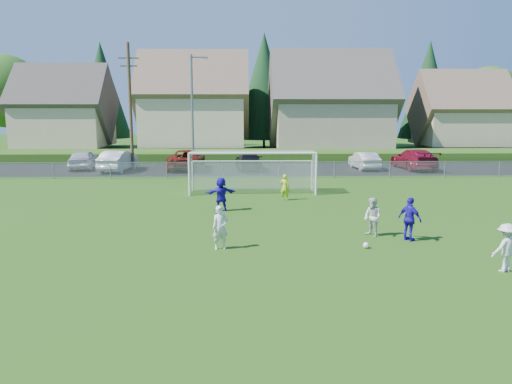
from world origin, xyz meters
TOP-DOWN VIEW (x-y plane):
  - ground at (0.00, 0.00)m, footprint 160.00×160.00m
  - asphalt_lot at (0.00, 27.50)m, footprint 60.00×60.00m
  - grass_embankment at (0.00, 35.00)m, footprint 70.00×6.00m
  - soccer_ball at (3.89, 3.99)m, footprint 0.22×0.22m
  - player_white_a at (-1.38, 4.04)m, footprint 0.66×0.53m
  - player_white_b at (4.53, 5.68)m, footprint 0.86×0.93m
  - player_white_c at (7.56, 1.33)m, footprint 1.12×0.86m
  - player_blue_a at (5.78, 5.00)m, footprint 0.92×1.04m
  - player_blue_b at (-1.65, 10.72)m, footprint 1.64×0.95m
  - goalkeeper at (1.72, 13.50)m, footprint 0.60×0.47m
  - car_a at (-13.65, 27.71)m, footprint 2.35×4.84m
  - car_b at (-10.50, 26.39)m, footprint 2.28×5.12m
  - car_c at (-5.18, 27.21)m, footprint 2.72×5.84m
  - car_d at (-0.12, 26.77)m, footprint 2.29×4.93m
  - car_f at (9.35, 27.03)m, footprint 1.81×4.39m
  - car_g at (13.42, 26.90)m, footprint 2.66×5.80m
  - soccer_goal at (0.00, 16.05)m, footprint 7.42×1.90m
  - chainlink_fence at (0.00, 22.00)m, footprint 52.06×0.06m
  - streetlight at (-4.45, 26.00)m, footprint 1.38×0.18m
  - utility_pole at (-9.50, 27.00)m, footprint 1.60×0.26m
  - houses_row at (1.97, 42.46)m, footprint 53.90×11.45m
  - tree_row at (1.04, 48.74)m, footprint 65.98×12.36m

SIDE VIEW (x-z plane):
  - ground at x=0.00m, z-range 0.00..0.00m
  - asphalt_lot at x=0.00m, z-range 0.01..0.01m
  - soccer_ball at x=3.89m, z-range 0.00..0.22m
  - grass_embankment at x=0.00m, z-range 0.00..0.80m
  - chainlink_fence at x=0.00m, z-range 0.03..1.23m
  - car_d at x=-0.12m, z-range 0.00..1.39m
  - car_f at x=9.35m, z-range 0.00..1.41m
  - goalkeeper at x=1.72m, z-range 0.00..1.43m
  - player_white_c at x=7.56m, z-range 0.00..1.53m
  - player_white_b at x=4.53m, z-range 0.00..1.54m
  - player_white_a at x=-1.38m, z-range 0.00..1.58m
  - car_a at x=-13.65m, z-range 0.00..1.59m
  - car_c at x=-5.18m, z-range 0.00..1.62m
  - car_b at x=-10.50m, z-range 0.00..1.63m
  - car_g at x=13.42m, z-range 0.00..1.64m
  - player_blue_b at x=-1.65m, z-range 0.00..1.68m
  - player_blue_a at x=5.78m, z-range 0.00..1.68m
  - soccer_goal at x=0.00m, z-range 0.38..2.88m
  - streetlight at x=-4.45m, z-range 0.34..9.34m
  - utility_pole at x=-9.50m, z-range 0.15..10.15m
  - tree_row at x=1.04m, z-range 0.01..13.81m
  - houses_row at x=1.97m, z-range 0.69..13.97m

